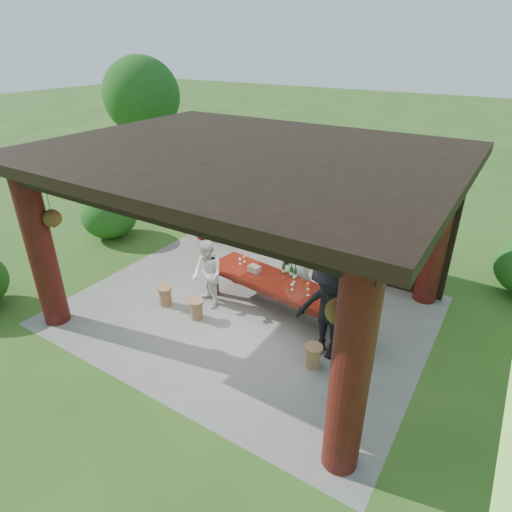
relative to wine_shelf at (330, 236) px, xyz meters
The scene contains 15 objects.
ground 2.77m from the wine_shelf, 108.33° to the right, with size 90.00×90.00×0.00m, color #2D5119.
pavilion 2.45m from the wine_shelf, 112.18° to the right, with size 7.50×6.00×3.60m.
wine_shelf is the anchor object (origin of this frame).
tasting_table 2.17m from the wine_shelf, 94.33° to the right, with size 3.52×1.31×0.75m.
stool_near_left 3.67m from the wine_shelf, 115.32° to the right, with size 0.32×0.32×0.43m.
stool_near_right 3.57m from the wine_shelf, 70.31° to the right, with size 0.33×0.33×0.43m.
stool_far_left 4.11m from the wine_shelf, 127.24° to the right, with size 0.33×0.33×0.44m.
host 1.53m from the wine_shelf, 93.33° to the right, with size 0.63×0.42×1.74m, color white.
guest_woman 3.17m from the wine_shelf, 121.23° to the right, with size 0.74×0.58×1.53m, color white.
guest_man 3.11m from the wine_shelf, 66.89° to the right, with size 1.24×0.71×1.92m, color black.
table_bottles 1.80m from the wine_shelf, 93.79° to the right, with size 0.38×0.12×0.31m.
table_glasses 2.10m from the wine_shelf, 88.90° to the right, with size 2.28×0.63×0.15m.
napkin_basket 2.22m from the wine_shelf, 113.03° to the right, with size 0.26×0.18×0.14m, color #BF6672.
shrubs 2.38m from the wine_shelf, 62.22° to the right, with size 13.92×8.61×1.36m.
trees 3.55m from the wine_shelf, ahead, with size 21.14×10.54×4.80m.
Camera 1 is at (4.33, -6.42, 5.26)m, focal length 30.00 mm.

